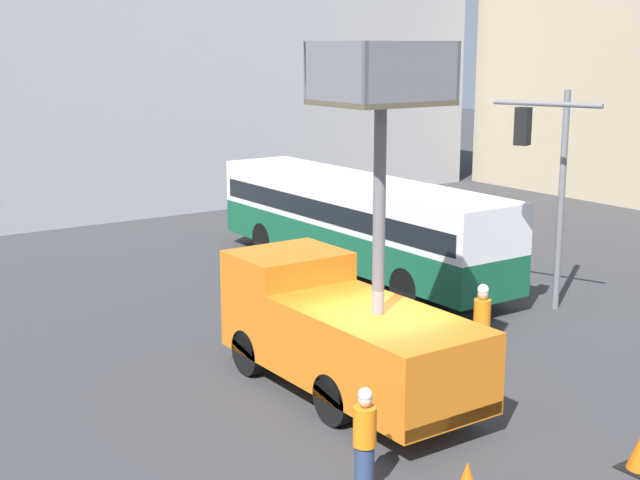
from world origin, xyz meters
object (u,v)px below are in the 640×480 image
city_bus (356,218)px  traffic_light_pole (549,168)px  utility_truck (342,323)px  road_worker_near_truck (365,441)px  road_worker_directing (482,326)px

city_bus → traffic_light_pole: bearing=-149.8°
traffic_light_pole → utility_truck: bearing=-170.5°
road_worker_near_truck → utility_truck: bearing=96.9°
city_bus → traffic_light_pole: traffic_light_pole is taller
road_worker_directing → traffic_light_pole: bearing=-2.4°
utility_truck → traffic_light_pole: (7.45, 1.24, 2.47)m
traffic_light_pole → road_worker_near_truck: traffic_light_pole is taller
city_bus → road_worker_directing: size_ratio=6.27×
city_bus → road_worker_directing: (-2.76, -8.32, -0.82)m
utility_truck → road_worker_near_truck: bearing=-121.2°
traffic_light_pole → road_worker_directing: 5.32m
city_bus → utility_truck: bearing=160.8°
utility_truck → city_bus: size_ratio=0.59×
utility_truck → road_worker_near_truck: (-2.19, -3.61, -0.62)m
road_worker_near_truck → road_worker_directing: 6.42m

